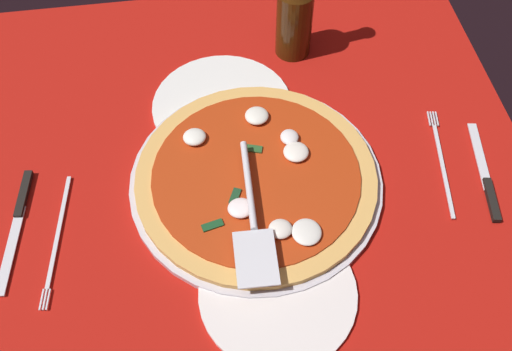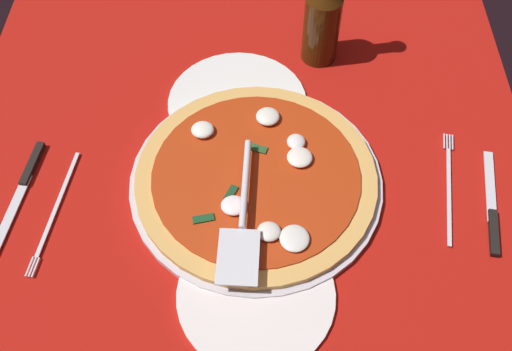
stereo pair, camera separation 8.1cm
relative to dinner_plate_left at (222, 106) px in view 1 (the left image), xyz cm
name	(u,v)px [view 1 (the left image)]	position (x,y,z in cm)	size (l,w,h in cm)	color
ground_plane	(242,185)	(15.66, 1.21, -1.00)	(91.59, 91.59, 0.80)	#AA140D
checker_pattern	(242,183)	(15.66, 1.21, -0.55)	(91.59, 91.59, 0.10)	silver
pizza_pan	(256,182)	(16.21, 3.39, 0.17)	(38.38, 38.38, 1.33)	silver
dinner_plate_left	(222,106)	(0.00, 0.00, 0.00)	(23.37, 23.37, 1.00)	white
dinner_plate_right	(278,293)	(34.61, 3.66, 0.00)	(21.47, 21.47, 1.00)	silver
pizza	(257,176)	(16.20, 3.47, 1.55)	(36.52, 36.52, 2.73)	#DFA754
pizza_server	(253,218)	(24.77, 1.68, 3.89)	(23.59, 5.92, 1.00)	silver
place_setting_near	(37,230)	(19.81, -29.28, -0.15)	(23.19, 16.20, 1.40)	white
place_setting_far	(464,172)	(18.88, 35.62, -0.15)	(22.18, 16.42, 1.40)	white
beer_bottle	(295,11)	(-11.80, 14.18, 8.69)	(6.30, 6.30, 24.16)	#391E08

